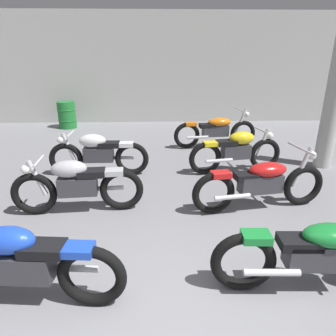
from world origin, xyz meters
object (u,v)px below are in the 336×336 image
Objects in this scene: motorcycle_left_row_2 at (98,153)px; motorcycle_right_row_3 at (216,130)px; motorcycle_left_row_0 at (22,263)px; motorcycle_left_row_1 at (77,184)px; support_pillar at (336,91)px; motorcycle_right_row_1 at (261,182)px; motorcycle_right_row_0 at (321,253)px; motorcycle_right_row_2 at (237,151)px; oil_drum at (67,115)px.

motorcycle_left_row_2 is 3.25m from motorcycle_right_row_3.
motorcycle_left_row_1 is at bearing 87.67° from motorcycle_left_row_0.
motorcycle_right_row_3 is at bearing 143.96° from support_pillar.
motorcycle_right_row_1 is 3.35m from motorcycle_right_row_3.
motorcycle_right_row_0 is at bearing -31.83° from motorcycle_left_row_1.
motorcycle_right_row_2 is at bearing 29.22° from motorcycle_left_row_1.
motorcycle_right_row_0 is at bearing -58.58° from oil_drum.
motorcycle_right_row_0 is 3.34m from motorcycle_right_row_2.
motorcycle_left_row_1 is 2.32× the size of oil_drum.
motorcycle_left_row_0 is 0.91× the size of motorcycle_right_row_3.
motorcycle_right_row_2 is (-0.01, 3.34, 0.01)m from motorcycle_right_row_0.
support_pillar is 3.76× the size of oil_drum.
motorcycle_right_row_1 is 1.00× the size of motorcycle_right_row_3.
motorcycle_right_row_2 is at bearing 49.59° from motorcycle_left_row_0.
motorcycle_right_row_0 is 8.71m from oil_drum.
support_pillar is at bearing 7.66° from motorcycle_right_row_2.
support_pillar reaches higher than motorcycle_left_row_1.
motorcycle_right_row_0 is 1.75m from motorcycle_right_row_1.
motorcycle_left_row_0 is 2.32× the size of oil_drum.
motorcycle_left_row_2 reaches higher than oil_drum.
motorcycle_left_row_1 is 3.23m from motorcycle_right_row_2.
motorcycle_left_row_0 is 3.33m from motorcycle_left_row_2.
motorcycle_right_row_2 is (0.01, 1.59, 0.01)m from motorcycle_right_row_1.
oil_drum is (-4.43, 2.33, -0.03)m from motorcycle_right_row_3.
oil_drum is at bearing 106.74° from motorcycle_left_row_1.
support_pillar is at bearing 21.04° from motorcycle_left_row_1.
motorcycle_right_row_0 is at bearing -88.83° from motorcycle_right_row_3.
motorcycle_left_row_2 is at bearing 151.17° from motorcycle_right_row_1.
motorcycle_left_row_1 is at bearing 148.17° from motorcycle_right_row_0.
motorcycle_right_row_2 is (2.78, 0.07, 0.00)m from motorcycle_left_row_2.
motorcycle_right_row_0 is 5.10m from motorcycle_right_row_3.
motorcycle_right_row_2 is at bearing -87.01° from motorcycle_right_row_3.
motorcycle_right_row_0 is 1.00× the size of motorcycle_right_row_3.
motorcycle_right_row_3 is 5.01m from oil_drum.
oil_drum is at bearing 112.82° from motorcycle_left_row_2.
motorcycle_left_row_1 is at bearing -73.26° from oil_drum.
oil_drum is (-4.54, 7.43, -0.03)m from motorcycle_right_row_0.
support_pillar is at bearing 43.08° from motorcycle_right_row_1.
motorcycle_right_row_0 is 2.56× the size of oil_drum.
motorcycle_left_row_2 is 0.91× the size of motorcycle_right_row_1.
motorcycle_left_row_1 is (0.07, 1.82, 0.00)m from motorcycle_left_row_0.
motorcycle_left_row_2 is at bearing 88.23° from motorcycle_left_row_1.
motorcycle_right_row_3 reaches higher than motorcycle_left_row_0.
support_pillar is 1.47× the size of motorcycle_right_row_0.
oil_drum is at bearing 102.28° from motorcycle_left_row_0.
motorcycle_right_row_1 is 1.10× the size of motorcycle_right_row_2.
motorcycle_right_row_2 is at bearing 89.47° from motorcycle_right_row_1.
support_pillar is 2.29m from motorcycle_right_row_2.
motorcycle_left_row_2 and motorcycle_right_row_2 have the same top height.
motorcycle_left_row_2 is (0.05, 1.51, 0.00)m from motorcycle_left_row_1.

